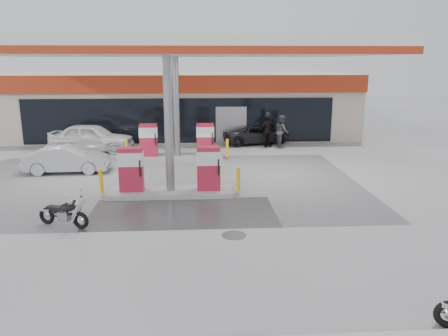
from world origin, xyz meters
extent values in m
plane|color=gray|center=(0.00, 0.00, 0.00)|extent=(90.00, 90.00, 0.00)
cube|color=#4C4C4F|center=(0.50, 0.00, 0.00)|extent=(6.00, 3.00, 0.00)
cylinder|color=#38383A|center=(2.00, -2.00, 0.00)|extent=(0.70, 0.70, 0.01)
cube|color=beige|center=(0.00, 16.00, 2.00)|extent=(22.00, 8.00, 4.00)
cube|color=black|center=(0.00, 11.97, 1.40)|extent=(18.00, 0.10, 2.60)
cube|color=#9F2C13|center=(0.00, 11.90, 3.50)|extent=(22.00, 0.25, 1.00)
cube|color=navy|center=(7.00, 11.85, 3.50)|extent=(3.50, 0.12, 0.80)
cube|color=gray|center=(3.00, 11.93, 1.10)|extent=(1.80, 0.14, 2.20)
cube|color=silver|center=(0.00, 5.00, 5.30)|extent=(16.00, 10.00, 0.60)
cube|color=#9F2C13|center=(0.00, 0.05, 5.12)|extent=(16.00, 0.12, 0.24)
cube|color=#9F2C13|center=(0.00, 9.95, 5.12)|extent=(16.00, 0.12, 0.24)
cylinder|color=gray|center=(0.00, 2.00, 2.59)|extent=(0.32, 0.32, 5.00)
cylinder|color=gray|center=(0.00, 8.00, 2.59)|extent=(0.32, 0.32, 5.00)
cube|color=#9E9E99|center=(0.00, 2.00, 0.09)|extent=(4.50, 1.30, 0.18)
cube|color=#AA1C37|center=(-1.40, 2.00, 0.98)|extent=(0.85, 0.48, 1.60)
cube|color=#AA1C37|center=(1.40, 2.00, 0.98)|extent=(0.85, 0.48, 1.60)
cube|color=silver|center=(-1.40, 2.00, 1.38)|extent=(0.88, 0.52, 0.50)
cube|color=silver|center=(1.40, 2.00, 1.38)|extent=(0.88, 0.52, 0.50)
cylinder|color=#EEB30D|center=(-2.50, 2.00, 0.54)|extent=(0.14, 0.14, 0.90)
cylinder|color=#EEB30D|center=(2.50, 2.00, 0.54)|extent=(0.14, 0.14, 0.90)
cube|color=#9E9E99|center=(0.00, 8.00, 0.09)|extent=(4.50, 1.30, 0.18)
cube|color=#AA1C37|center=(-1.40, 8.00, 0.98)|extent=(0.85, 0.48, 1.60)
cube|color=#AA1C37|center=(1.40, 8.00, 0.98)|extent=(0.85, 0.48, 1.60)
cube|color=silver|center=(-1.40, 8.00, 1.38)|extent=(0.88, 0.52, 0.50)
cube|color=silver|center=(1.40, 8.00, 1.38)|extent=(0.88, 0.52, 0.50)
cylinder|color=#EEB30D|center=(-2.50, 8.00, 0.54)|extent=(0.14, 0.14, 0.90)
cylinder|color=#EEB30D|center=(2.50, 8.00, 0.54)|extent=(0.14, 0.14, 0.90)
torus|color=black|center=(-2.44, -1.23, 0.26)|extent=(0.53, 0.31, 0.53)
torus|color=black|center=(-3.56, -0.77, 0.26)|extent=(0.53, 0.31, 0.53)
cube|color=gray|center=(-2.96, -1.02, 0.33)|extent=(0.40, 0.33, 0.26)
cube|color=black|center=(-3.09, -0.97, 0.42)|extent=(0.76, 0.38, 0.07)
ellipsoid|color=black|center=(-2.84, -1.07, 0.61)|extent=(0.56, 0.45, 0.25)
cube|color=black|center=(-3.25, -0.90, 0.56)|extent=(0.53, 0.38, 0.09)
cylinder|color=silver|center=(-2.60, -1.17, 0.88)|extent=(0.28, 0.63, 0.03)
sphere|color=silver|center=(-2.50, -1.21, 0.77)|extent=(0.16, 0.16, 0.16)
cylinder|color=silver|center=(-3.32, -0.74, 0.25)|extent=(0.76, 0.36, 0.07)
imported|color=silver|center=(-4.70, 10.20, 0.76)|extent=(4.65, 2.32, 1.52)
imported|color=#4C4C50|center=(5.81, 10.80, 0.92)|extent=(0.74, 0.93, 1.83)
imported|color=#ADAFB6|center=(-4.73, 5.60, 0.60)|extent=(3.67, 1.37, 1.20)
imported|color=#161C4A|center=(-4.77, 14.00, 0.62)|extent=(4.61, 2.91, 1.24)
imported|color=black|center=(4.50, 12.00, 0.55)|extent=(4.29, 2.66, 1.11)
imported|color=black|center=(5.00, 10.96, 0.92)|extent=(1.17, 0.80, 1.85)
camera|label=1|loc=(1.00, -13.48, 4.80)|focal=35.00mm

